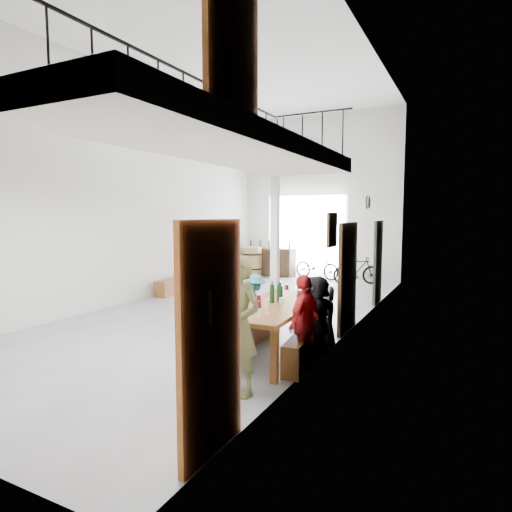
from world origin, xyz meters
The scene contains 24 objects.
floor centered at (0.00, 0.00, 0.00)m, with size 12.00×12.00×0.00m, color slate.
room_walls centered at (0.00, 0.00, 3.55)m, with size 12.00×12.00×12.00m.
gateway_portal centered at (-0.40, 5.94, 1.40)m, with size 2.80×0.08×2.80m, color white.
right_wall_decor centered at (2.70, -1.87, 1.74)m, with size 0.07×8.28×5.07m.
balcony centered at (1.98, -3.13, 2.96)m, with size 1.52×5.62×4.00m.
tasting_table centered at (2.08, -2.15, 0.71)m, with size 1.08×2.50×0.79m.
bench_inner centered at (1.43, -2.22, 0.26)m, with size 0.36×2.24×0.52m, color brown.
bench_wall centered at (2.57, -2.10, 0.22)m, with size 0.25×1.91×0.44m, color brown.
tableware centered at (2.09, -2.20, 0.93)m, with size 0.67×1.74×0.35m.
side_bench centered at (-2.50, 1.32, 0.21)m, with size 0.33×1.50×0.42m, color brown.
oak_barrel centered at (-2.17, 5.27, 0.51)m, with size 0.69×0.69×1.02m.
serving_counter centered at (-1.65, 5.65, 0.48)m, with size 1.83×0.51×0.96m, color #352414.
counter_bottles centered at (-1.66, 5.63, 1.10)m, with size 1.59×0.15×0.28m.
guest_left_a centered at (1.29, -2.96, 0.58)m, with size 0.57×0.37×1.16m, color silver.
guest_left_b centered at (1.33, -2.24, 0.61)m, with size 0.44×0.29×1.22m, color teal.
guest_left_c centered at (1.30, -1.69, 0.55)m, with size 0.53×0.42×1.10m, color silver.
guest_left_d centered at (1.27, -1.26, 0.54)m, with size 0.70×0.40×1.08m, color teal.
guest_right_a centered at (2.72, -2.61, 0.67)m, with size 0.78×0.33×1.34m, color red.
guest_right_b centered at (2.68, -1.96, 0.62)m, with size 1.15×0.37×1.24m, color black.
guest_right_c centered at (2.67, -1.50, 0.51)m, with size 0.50×0.33×1.03m, color silver.
host_standing centered at (2.29, -3.67, 0.83)m, with size 0.60×0.40×1.66m, color #4E502D.
potted_plant centered at (2.45, 0.52, 0.19)m, with size 0.34×0.30×0.38m, color #164C14.
bicycle_near centered at (0.13, 5.54, 0.44)m, with size 0.58×1.66×0.87m, color black.
bicycle_far centered at (1.60, 5.02, 0.44)m, with size 0.42×1.47×0.89m, color black.
Camera 1 is at (4.70, -7.99, 2.14)m, focal length 30.00 mm.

